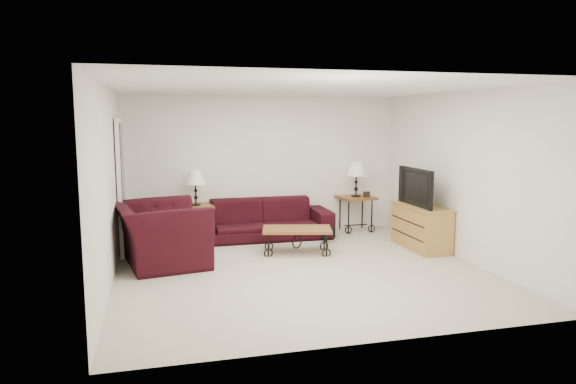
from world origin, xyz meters
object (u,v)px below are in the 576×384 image
at_px(armchair, 161,234).
at_px(television, 421,187).
at_px(side_table_right, 356,214).
at_px(backpack, 325,228).
at_px(sofa, 264,219).
at_px(lamp_right, 356,179).
at_px(tv_stand, 421,227).
at_px(coffee_table, 297,241).
at_px(lamp_left, 196,188).
at_px(side_table_left, 196,222).

distance_m(armchair, television, 4.12).
xyz_separation_m(side_table_right, backpack, (-0.84, -0.71, -0.08)).
bearing_deg(armchair, side_table_right, -78.14).
relative_size(sofa, backpack, 4.79).
bearing_deg(lamp_right, sofa, -174.29).
relative_size(armchair, backpack, 2.80).
bearing_deg(tv_stand, armchair, 179.31).
height_order(coffee_table, television, television).
distance_m(tv_stand, backpack, 1.59).
xyz_separation_m(armchair, backpack, (2.74, 0.75, -0.20)).
bearing_deg(side_table_right, sofa, -174.29).
distance_m(sofa, lamp_right, 1.92).
relative_size(side_table_right, tv_stand, 0.56).
bearing_deg(sofa, side_table_right, 5.71).
xyz_separation_m(lamp_left, tv_stand, (3.50, -1.51, -0.56)).
bearing_deg(tv_stand, lamp_right, 109.46).
bearing_deg(television, coffee_table, -95.37).
bearing_deg(tv_stand, backpack, 149.65).
bearing_deg(side_table_right, armchair, -157.76).
bearing_deg(television, sofa, -119.90).
xyz_separation_m(coffee_table, television, (2.02, -0.19, 0.81)).
distance_m(armchair, tv_stand, 4.11).
height_order(side_table_left, television, television).
height_order(side_table_right, backpack, side_table_right).
height_order(side_table_left, lamp_right, lamp_right).
distance_m(side_table_right, lamp_left, 3.02).
bearing_deg(coffee_table, side_table_right, 41.26).
xyz_separation_m(side_table_left, tv_stand, (3.50, -1.51, 0.05)).
distance_m(side_table_left, tv_stand, 3.81).
distance_m(lamp_right, backpack, 1.32).
bearing_deg(lamp_right, side_table_left, -180.00).
distance_m(sofa, side_table_left, 1.18).
bearing_deg(lamp_left, lamp_right, 0.00).
distance_m(lamp_left, coffee_table, 2.09).
height_order(armchair, tv_stand, armchair).
height_order(coffee_table, backpack, backpack).
distance_m(coffee_table, armchair, 2.09).
xyz_separation_m(lamp_right, television, (0.51, -1.51, 0.03)).
relative_size(tv_stand, backpack, 2.40).
xyz_separation_m(side_table_left, coffee_table, (1.46, -1.32, -0.11)).
relative_size(sofa, coffee_table, 2.22).
height_order(sofa, lamp_left, lamp_left).
bearing_deg(lamp_left, sofa, -8.80).
bearing_deg(sofa, lamp_left, 171.20).
bearing_deg(television, side_table_left, -113.49).
xyz_separation_m(sofa, side_table_left, (-1.16, 0.18, -0.04)).
bearing_deg(lamp_right, side_table_right, 0.00).
distance_m(side_table_right, coffee_table, 2.01).
relative_size(armchair, tv_stand, 1.17).
height_order(lamp_left, coffee_table, lamp_left).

